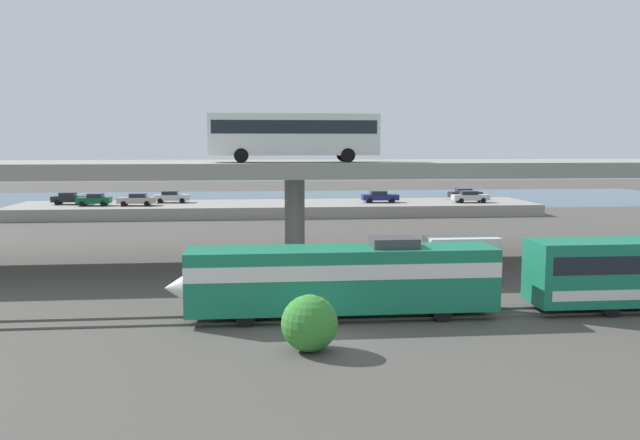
# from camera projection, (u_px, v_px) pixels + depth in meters

# --- Properties ---
(ground_plane) EXTENTS (260.00, 260.00, 0.00)m
(ground_plane) POSITION_uv_depth(u_px,v_px,m) (322.00, 341.00, 30.47)
(ground_plane) COLOR #4C4944
(rail_strip_near) EXTENTS (110.00, 0.12, 0.12)m
(rail_strip_near) POSITION_uv_depth(u_px,v_px,m) (315.00, 321.00, 33.66)
(rail_strip_near) COLOR #59544C
(rail_strip_near) RESTS_ON ground_plane
(rail_strip_far) EXTENTS (110.00, 0.12, 0.12)m
(rail_strip_far) POSITION_uv_depth(u_px,v_px,m) (313.00, 313.00, 35.17)
(rail_strip_far) COLOR #59544C
(rail_strip_far) RESTS_ON ground_plane
(train_locomotive) EXTENTS (17.05, 3.04, 4.18)m
(train_locomotive) POSITION_uv_depth(u_px,v_px,m) (327.00, 276.00, 34.24)
(train_locomotive) COLOR #197A56
(train_locomotive) RESTS_ON ground_plane
(highway_overpass) EXTENTS (96.00, 11.10, 7.69)m
(highway_overpass) POSITION_uv_depth(u_px,v_px,m) (295.00, 171.00, 49.43)
(highway_overpass) COLOR gray
(highway_overpass) RESTS_ON ground_plane
(transit_bus_on_overpass) EXTENTS (12.00, 2.68, 3.40)m
(transit_bus_on_overpass) POSITION_uv_depth(u_px,v_px,m) (294.00, 133.00, 47.09)
(transit_bus_on_overpass) COLOR silver
(transit_bus_on_overpass) RESTS_ON highway_overpass
(service_truck_west) EXTENTS (6.80, 2.46, 3.04)m
(service_truck_west) POSITION_uv_depth(u_px,v_px,m) (448.00, 258.00, 42.80)
(service_truck_west) COLOR #0C4C26
(service_truck_west) RESTS_ON ground_plane
(pier_parking_lot) EXTENTS (65.66, 12.02, 1.42)m
(pier_parking_lot) POSITION_uv_depth(u_px,v_px,m) (278.00, 209.00, 84.75)
(pier_parking_lot) COLOR gray
(pier_parking_lot) RESTS_ON ground_plane
(parked_car_0) EXTENTS (4.68, 1.83, 1.50)m
(parked_car_0) POSITION_uv_depth(u_px,v_px,m) (470.00, 197.00, 85.31)
(parked_car_0) COLOR #B7B7BC
(parked_car_0) RESTS_ON pier_parking_lot
(parked_car_1) EXTENTS (4.38, 1.96, 1.50)m
(parked_car_1) POSITION_uv_depth(u_px,v_px,m) (465.00, 194.00, 90.05)
(parked_car_1) COLOR black
(parked_car_1) RESTS_ON pier_parking_lot
(parked_car_2) EXTENTS (4.46, 1.99, 1.50)m
(parked_car_2) POSITION_uv_depth(u_px,v_px,m) (137.00, 199.00, 81.03)
(parked_car_2) COLOR #9E998C
(parked_car_2) RESTS_ON pier_parking_lot
(parked_car_3) EXTENTS (4.18, 1.82, 1.50)m
(parked_car_3) POSITION_uv_depth(u_px,v_px,m) (69.00, 198.00, 82.71)
(parked_car_3) COLOR black
(parked_car_3) RESTS_ON pier_parking_lot
(parked_car_4) EXTENTS (4.43, 1.97, 1.50)m
(parked_car_4) POSITION_uv_depth(u_px,v_px,m) (171.00, 197.00, 85.17)
(parked_car_4) COLOR #B7B7BC
(parked_car_4) RESTS_ON pier_parking_lot
(parked_car_5) EXTENTS (4.67, 1.93, 1.50)m
(parked_car_5) POSITION_uv_depth(u_px,v_px,m) (380.00, 196.00, 85.41)
(parked_car_5) COLOR navy
(parked_car_5) RESTS_ON pier_parking_lot
(parked_car_6) EXTENTS (4.02, 1.98, 1.50)m
(parked_car_6) POSITION_uv_depth(u_px,v_px,m) (94.00, 199.00, 80.94)
(parked_car_6) COLOR #0C4C26
(parked_car_6) RESTS_ON pier_parking_lot
(harbor_water) EXTENTS (140.00, 36.00, 0.01)m
(harbor_water) POSITION_uv_depth(u_px,v_px,m) (273.00, 199.00, 107.56)
(harbor_water) COLOR #385B7A
(harbor_water) RESTS_ON ground_plane
(shrub_right) EXTENTS (2.49, 2.49, 2.49)m
(shrub_right) POSITION_uv_depth(u_px,v_px,m) (310.00, 323.00, 28.84)
(shrub_right) COLOR #368631
(shrub_right) RESTS_ON ground_plane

